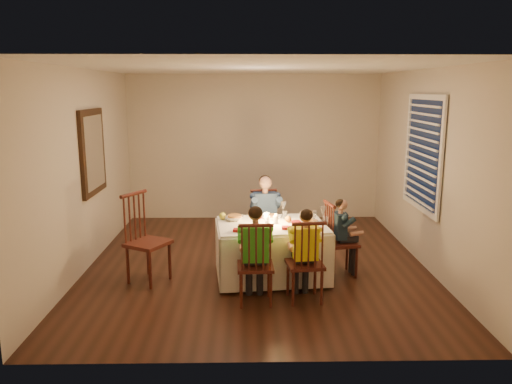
{
  "coord_description": "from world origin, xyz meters",
  "views": [
    {
      "loc": [
        -0.13,
        -6.46,
        2.34
      ],
      "look_at": [
        -0.01,
        0.15,
        0.97
      ],
      "focal_mm": 35.0,
      "sensor_mm": 36.0,
      "label": 1
    }
  ],
  "objects_px": {
    "chair_end": "(340,274)",
    "child_yellow": "(304,300)",
    "chair_near_right": "(304,300)",
    "child_teal": "(340,274)",
    "chair_extra": "(150,281)",
    "chair_near_left": "(255,302)",
    "child_green": "(255,302)",
    "serving_bowl": "(235,218)",
    "chair_adult": "(265,258)",
    "adult": "(265,258)",
    "dining_table": "(271,239)"
  },
  "relations": [
    {
      "from": "child_yellow",
      "to": "child_teal",
      "type": "relative_size",
      "value": 1.07
    },
    {
      "from": "chair_adult",
      "to": "adult",
      "type": "relative_size",
      "value": 0.81
    },
    {
      "from": "adult",
      "to": "chair_end",
      "type": "bearing_deg",
      "value": -41.33
    },
    {
      "from": "adult",
      "to": "child_green",
      "type": "xyz_separation_m",
      "value": [
        -0.16,
        -1.49,
        0.0
      ]
    },
    {
      "from": "chair_near_right",
      "to": "child_green",
      "type": "xyz_separation_m",
      "value": [
        -0.55,
        -0.05,
        0.0
      ]
    },
    {
      "from": "chair_near_left",
      "to": "serving_bowl",
      "type": "bearing_deg",
      "value": -76.72
    },
    {
      "from": "child_green",
      "to": "child_yellow",
      "type": "relative_size",
      "value": 1.04
    },
    {
      "from": "chair_adult",
      "to": "serving_bowl",
      "type": "height_order",
      "value": "serving_bowl"
    },
    {
      "from": "child_green",
      "to": "chair_end",
      "type": "bearing_deg",
      "value": -144.73
    },
    {
      "from": "chair_end",
      "to": "child_teal",
      "type": "bearing_deg",
      "value": -0.0
    },
    {
      "from": "chair_adult",
      "to": "chair_extra",
      "type": "height_order",
      "value": "chair_extra"
    },
    {
      "from": "child_green",
      "to": "serving_bowl",
      "type": "xyz_separation_m",
      "value": [
        -0.25,
        0.91,
        0.73
      ]
    },
    {
      "from": "child_teal",
      "to": "child_green",
      "type": "bearing_deg",
      "value": 116.8
    },
    {
      "from": "chair_near_right",
      "to": "serving_bowl",
      "type": "height_order",
      "value": "serving_bowl"
    },
    {
      "from": "chair_end",
      "to": "child_yellow",
      "type": "bearing_deg",
      "value": 134.43
    },
    {
      "from": "chair_end",
      "to": "chair_extra",
      "type": "distance_m",
      "value": 2.41
    },
    {
      "from": "child_green",
      "to": "serving_bowl",
      "type": "height_order",
      "value": "serving_bowl"
    },
    {
      "from": "chair_near_left",
      "to": "chair_end",
      "type": "xyz_separation_m",
      "value": [
        1.1,
        0.83,
        0.0
      ]
    },
    {
      "from": "chair_near_right",
      "to": "child_teal",
      "type": "height_order",
      "value": "child_teal"
    },
    {
      "from": "chair_end",
      "to": "child_teal",
      "type": "xyz_separation_m",
      "value": [
        0.0,
        0.0,
        0.0
      ]
    },
    {
      "from": "chair_extra",
      "to": "child_teal",
      "type": "height_order",
      "value": "chair_extra"
    },
    {
      "from": "child_teal",
      "to": "chair_extra",
      "type": "bearing_deg",
      "value": 84.09
    },
    {
      "from": "chair_near_right",
      "to": "serving_bowl",
      "type": "bearing_deg",
      "value": -53.35
    },
    {
      "from": "dining_table",
      "to": "chair_extra",
      "type": "relative_size",
      "value": 1.3
    },
    {
      "from": "child_yellow",
      "to": "serving_bowl",
      "type": "relative_size",
      "value": 4.67
    },
    {
      "from": "chair_extra",
      "to": "child_green",
      "type": "height_order",
      "value": "same"
    },
    {
      "from": "chair_near_right",
      "to": "chair_extra",
      "type": "bearing_deg",
      "value": -24.08
    },
    {
      "from": "chair_near_left",
      "to": "chair_near_right",
      "type": "height_order",
      "value": "same"
    },
    {
      "from": "chair_end",
      "to": "child_yellow",
      "type": "xyz_separation_m",
      "value": [
        -0.55,
        -0.78,
        0.0
      ]
    },
    {
      "from": "child_yellow",
      "to": "chair_adult",
      "type": "bearing_deg",
      "value": -81.12
    },
    {
      "from": "chair_near_right",
      "to": "child_teal",
      "type": "distance_m",
      "value": 0.96
    },
    {
      "from": "dining_table",
      "to": "chair_near_left",
      "type": "bearing_deg",
      "value": -112.02
    },
    {
      "from": "chair_end",
      "to": "chair_extra",
      "type": "xyz_separation_m",
      "value": [
        -2.4,
        -0.18,
        0.0
      ]
    },
    {
      "from": "chair_near_left",
      "to": "child_yellow",
      "type": "xyz_separation_m",
      "value": [
        0.55,
        0.05,
        0.0
      ]
    },
    {
      "from": "child_green",
      "to": "chair_near_right",
      "type": "bearing_deg",
      "value": -176.24
    },
    {
      "from": "chair_near_right",
      "to": "chair_extra",
      "type": "xyz_separation_m",
      "value": [
        -1.85,
        0.6,
        0.0
      ]
    },
    {
      "from": "chair_adult",
      "to": "chair_end",
      "type": "xyz_separation_m",
      "value": [
        0.94,
        -0.66,
        0.0
      ]
    },
    {
      "from": "chair_extra",
      "to": "serving_bowl",
      "type": "relative_size",
      "value": 4.88
    },
    {
      "from": "chair_near_right",
      "to": "dining_table",
      "type": "bearing_deg",
      "value": -70.17
    },
    {
      "from": "chair_adult",
      "to": "chair_extra",
      "type": "xyz_separation_m",
      "value": [
        -1.46,
        -0.84,
        0.0
      ]
    },
    {
      "from": "dining_table",
      "to": "chair_near_right",
      "type": "distance_m",
      "value": 0.92
    },
    {
      "from": "chair_near_left",
      "to": "child_teal",
      "type": "relative_size",
      "value": 0.97
    },
    {
      "from": "child_teal",
      "to": "adult",
      "type": "bearing_deg",
      "value": 44.79
    },
    {
      "from": "chair_end",
      "to": "chair_near_right",
      "type": "bearing_deg",
      "value": 134.43
    },
    {
      "from": "chair_adult",
      "to": "chair_near_left",
      "type": "height_order",
      "value": "same"
    },
    {
      "from": "chair_adult",
      "to": "adult",
      "type": "bearing_deg",
      "value": -6.37
    },
    {
      "from": "adult",
      "to": "child_green",
      "type": "distance_m",
      "value": 1.5
    },
    {
      "from": "adult",
      "to": "serving_bowl",
      "type": "height_order",
      "value": "serving_bowl"
    },
    {
      "from": "chair_near_left",
      "to": "child_yellow",
      "type": "distance_m",
      "value": 0.55
    },
    {
      "from": "chair_extra",
      "to": "dining_table",
      "type": "bearing_deg",
      "value": -56.71
    }
  ]
}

